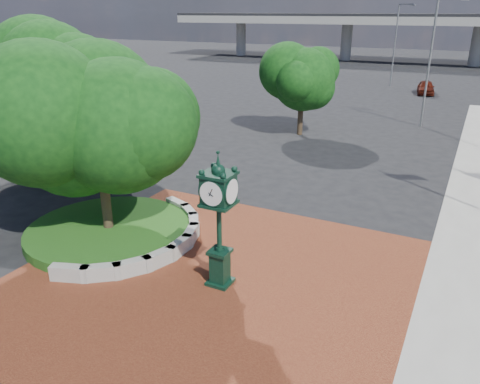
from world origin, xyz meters
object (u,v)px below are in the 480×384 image
at_px(street_lamp_far, 397,39).
at_px(parked_car, 426,87).
at_px(post_clock, 219,216).
at_px(street_lamp_near, 434,53).

bearing_deg(street_lamp_far, parked_car, -43.97).
height_order(post_clock, parked_car, post_clock).
xyz_separation_m(parked_car, street_lamp_near, (1.70, -15.07, 4.51)).
relative_size(post_clock, street_lamp_near, 0.48).
relative_size(street_lamp_near, street_lamp_far, 1.02).
distance_m(parked_car, street_lamp_near, 15.82).
xyz_separation_m(post_clock, parked_car, (1.22, 40.55, -1.68)).
bearing_deg(parked_car, post_clock, -100.47).
distance_m(post_clock, street_lamp_near, 25.81).
relative_size(post_clock, parked_car, 1.09).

